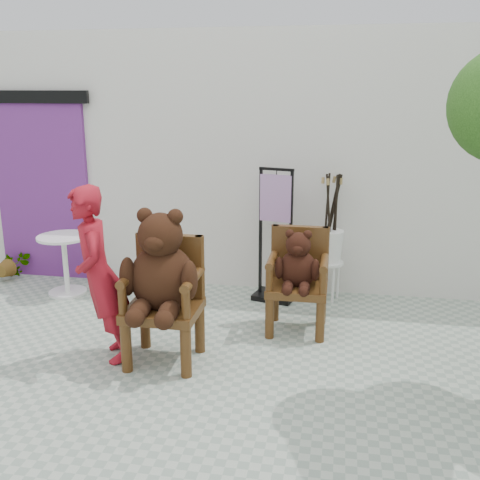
{
  "coord_description": "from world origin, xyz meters",
  "views": [
    {
      "loc": [
        0.64,
        -3.8,
        2.37
      ],
      "look_at": [
        -0.27,
        1.3,
        0.95
      ],
      "focal_mm": 42.0,
      "sensor_mm": 36.0,
      "label": 1
    }
  ],
  "objects_px": {
    "display_stand": "(275,250)",
    "chair_big": "(162,278)",
    "stool_bucket": "(330,245)",
    "chair_small": "(298,270)",
    "person": "(100,276)",
    "cafe_table": "(65,258)"
  },
  "relations": [
    {
      "from": "display_stand",
      "to": "chair_big",
      "type": "bearing_deg",
      "value": -101.51
    },
    {
      "from": "chair_big",
      "to": "stool_bucket",
      "type": "relative_size",
      "value": 0.96
    },
    {
      "from": "chair_big",
      "to": "chair_small",
      "type": "height_order",
      "value": "chair_big"
    },
    {
      "from": "chair_small",
      "to": "stool_bucket",
      "type": "distance_m",
      "value": 0.94
    },
    {
      "from": "chair_small",
      "to": "display_stand",
      "type": "height_order",
      "value": "display_stand"
    },
    {
      "from": "chair_small",
      "to": "display_stand",
      "type": "relative_size",
      "value": 0.69
    },
    {
      "from": "chair_small",
      "to": "person",
      "type": "height_order",
      "value": "person"
    },
    {
      "from": "stool_bucket",
      "to": "cafe_table",
      "type": "bearing_deg",
      "value": -173.39
    },
    {
      "from": "chair_small",
      "to": "display_stand",
      "type": "distance_m",
      "value": 0.86
    },
    {
      "from": "chair_big",
      "to": "cafe_table",
      "type": "distance_m",
      "value": 2.21
    },
    {
      "from": "cafe_table",
      "to": "display_stand",
      "type": "relative_size",
      "value": 0.47
    },
    {
      "from": "chair_big",
      "to": "stool_bucket",
      "type": "bearing_deg",
      "value": 51.92
    },
    {
      "from": "chair_big",
      "to": "chair_small",
      "type": "bearing_deg",
      "value": 38.78
    },
    {
      "from": "person",
      "to": "stool_bucket",
      "type": "height_order",
      "value": "person"
    },
    {
      "from": "person",
      "to": "display_stand",
      "type": "bearing_deg",
      "value": 116.38
    },
    {
      "from": "cafe_table",
      "to": "display_stand",
      "type": "height_order",
      "value": "display_stand"
    },
    {
      "from": "chair_small",
      "to": "person",
      "type": "relative_size",
      "value": 0.66
    },
    {
      "from": "cafe_table",
      "to": "display_stand",
      "type": "distance_m",
      "value": 2.45
    },
    {
      "from": "chair_big",
      "to": "stool_bucket",
      "type": "xyz_separation_m",
      "value": [
        1.39,
        1.77,
        -0.14
      ]
    },
    {
      "from": "chair_big",
      "to": "display_stand",
      "type": "distance_m",
      "value": 1.86
    },
    {
      "from": "chair_small",
      "to": "display_stand",
      "type": "xyz_separation_m",
      "value": [
        -0.32,
        0.8,
        -0.04
      ]
    },
    {
      "from": "person",
      "to": "chair_big",
      "type": "bearing_deg",
      "value": 69.87
    }
  ]
}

